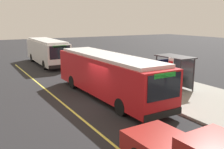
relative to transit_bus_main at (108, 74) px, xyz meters
The scene contains 8 objects.
ground_plane 2.17m from the transit_bus_main, 44.14° to the right, with size 120.00×120.00×0.00m, color #232326.
sidewalk_curb 5.33m from the transit_bus_main, 78.23° to the left, with size 44.00×6.40×0.15m, color gray.
lane_stripe_center 3.74m from the transit_bus_main, 72.04° to the right, with size 36.00×0.14×0.01m, color #E0D64C.
transit_bus_main is the anchor object (origin of this frame).
transit_bus_second 15.24m from the transit_bus_main, behind, with size 10.22×2.76×2.95m.
bus_shelter 5.36m from the transit_bus_main, 80.49° to the left, with size 2.90×1.60×2.48m.
waiting_bench 5.40m from the transit_bus_main, 80.46° to the left, with size 1.60×0.48×0.95m.
route_sign_post 4.23m from the transit_bus_main, 41.69° to the left, with size 0.44×0.08×2.80m.
Camera 1 is at (14.01, -7.33, 5.25)m, focal length 41.25 mm.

